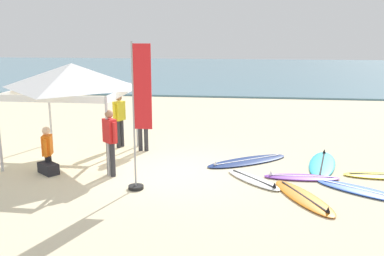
# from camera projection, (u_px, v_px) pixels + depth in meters

# --- Properties ---
(ground_plane) EXTENTS (80.00, 80.00, 0.00)m
(ground_plane) POSITION_uv_depth(u_px,v_px,m) (169.00, 172.00, 11.07)
(ground_plane) COLOR beige
(sea) EXTENTS (80.00, 36.00, 0.10)m
(sea) POSITION_uv_depth(u_px,v_px,m) (226.00, 70.00, 41.36)
(sea) COLOR #568499
(sea) RESTS_ON ground
(canopy_tent) EXTENTS (3.04, 3.04, 2.75)m
(canopy_tent) POSITION_uv_depth(u_px,v_px,m) (72.00, 76.00, 11.83)
(canopy_tent) COLOR #B7B7BC
(canopy_tent) RESTS_ON ground
(surfboard_purple) EXTENTS (1.88, 0.56, 0.19)m
(surfboard_purple) POSITION_uv_depth(u_px,v_px,m) (301.00, 177.00, 10.56)
(surfboard_purple) COLOR purple
(surfboard_purple) RESTS_ON ground
(surfboard_cyan) EXTENTS (1.21, 2.61, 0.19)m
(surfboard_cyan) POSITION_uv_depth(u_px,v_px,m) (322.00, 164.00, 11.63)
(surfboard_cyan) COLOR #23B2CC
(surfboard_cyan) RESTS_ON ground
(surfboard_blue) EXTENTS (2.11, 1.71, 0.19)m
(surfboard_blue) POSITION_uv_depth(u_px,v_px,m) (362.00, 191.00, 9.64)
(surfboard_blue) COLOR blue
(surfboard_blue) RESTS_ON ground
(surfboard_yellow) EXTENTS (1.98, 0.54, 0.19)m
(surfboard_yellow) POSITION_uv_depth(u_px,v_px,m) (384.00, 176.00, 10.65)
(surfboard_yellow) COLOR yellow
(surfboard_yellow) RESTS_ON ground
(surfboard_navy) EXTENTS (2.52, 2.02, 0.19)m
(surfboard_navy) POSITION_uv_depth(u_px,v_px,m) (247.00, 161.00, 11.91)
(surfboard_navy) COLOR navy
(surfboard_navy) RESTS_ON ground
(surfboard_white) EXTENTS (1.56, 1.70, 0.19)m
(surfboard_white) POSITION_uv_depth(u_px,v_px,m) (253.00, 180.00, 10.37)
(surfboard_white) COLOR white
(surfboard_white) RESTS_ON ground
(surfboard_orange) EXTENTS (1.47, 2.28, 0.19)m
(surfboard_orange) POSITION_uv_depth(u_px,v_px,m) (303.00, 197.00, 9.25)
(surfboard_orange) COLOR orange
(surfboard_orange) RESTS_ON ground
(person_red) EXTENTS (0.43, 0.40, 1.71)m
(person_red) POSITION_uv_depth(u_px,v_px,m) (110.00, 138.00, 10.58)
(person_red) COLOR #2D2D33
(person_red) RESTS_ON ground
(person_yellow) EXTENTS (0.35, 0.51, 1.71)m
(person_yellow) POSITION_uv_depth(u_px,v_px,m) (119.00, 117.00, 13.29)
(person_yellow) COLOR #2D2D33
(person_yellow) RESTS_ON ground
(person_blue) EXTENTS (0.55, 0.24, 1.71)m
(person_blue) POSITION_uv_depth(u_px,v_px,m) (143.00, 120.00, 12.85)
(person_blue) COLOR #2D2D33
(person_blue) RESTS_ON ground
(person_orange) EXTENTS (0.30, 0.54, 1.20)m
(person_orange) POSITION_uv_depth(u_px,v_px,m) (47.00, 147.00, 11.01)
(person_orange) COLOR black
(person_orange) RESTS_ON ground
(banner_flag) EXTENTS (0.60, 0.36, 3.40)m
(banner_flag) POSITION_uv_depth(u_px,v_px,m) (139.00, 123.00, 9.50)
(banner_flag) COLOR #99999E
(banner_flag) RESTS_ON ground
(gear_bag_near_tent) EXTENTS (0.67, 0.62, 0.28)m
(gear_bag_near_tent) POSITION_uv_depth(u_px,v_px,m) (48.00, 168.00, 10.92)
(gear_bag_near_tent) COLOR #232328
(gear_bag_near_tent) RESTS_ON ground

